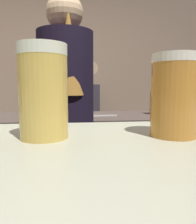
{
  "coord_description": "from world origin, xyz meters",
  "views": [
    {
      "loc": [
        0.18,
        -1.27,
        1.17
      ],
      "look_at": [
        0.24,
        -0.75,
        1.11
      ],
      "focal_mm": 35.42,
      "sensor_mm": 36.0,
      "label": 1
    }
  ],
  "objects_px": {
    "bottle_soy": "(51,79)",
    "knife_block": "(157,102)",
    "pint_glass_far": "(43,92)",
    "bartender": "(67,115)",
    "mixing_bowl": "(40,113)",
    "chefs_knife": "(102,116)",
    "pint_glass_near": "(174,96)",
    "bottle_hot_sauce": "(73,79)"
  },
  "relations": [
    {
      "from": "bottle_soy",
      "to": "knife_block",
      "type": "bearing_deg",
      "value": -53.86
    },
    {
      "from": "pint_glass_far",
      "to": "knife_block",
      "type": "bearing_deg",
      "value": 62.78
    },
    {
      "from": "bartender",
      "to": "pint_glass_far",
      "type": "xyz_separation_m",
      "value": [
        -0.0,
        -1.02,
        0.17
      ]
    },
    {
      "from": "bartender",
      "to": "bottle_soy",
      "type": "relative_size",
      "value": 8.23
    },
    {
      "from": "mixing_bowl",
      "to": "chefs_knife",
      "type": "bearing_deg",
      "value": -10.13
    },
    {
      "from": "mixing_bowl",
      "to": "pint_glass_near",
      "type": "relative_size",
      "value": 1.34
    },
    {
      "from": "chefs_knife",
      "to": "bottle_hot_sauce",
      "type": "relative_size",
      "value": 1.14
    },
    {
      "from": "chefs_knife",
      "to": "pint_glass_far",
      "type": "height_order",
      "value": "pint_glass_far"
    },
    {
      "from": "chefs_knife",
      "to": "pint_glass_near",
      "type": "distance_m",
      "value": 1.46
    },
    {
      "from": "knife_block",
      "to": "mixing_bowl",
      "type": "relative_size",
      "value": 1.57
    },
    {
      "from": "pint_glass_far",
      "to": "bottle_hot_sauce",
      "type": "relative_size",
      "value": 0.69
    },
    {
      "from": "chefs_knife",
      "to": "pint_glass_far",
      "type": "bearing_deg",
      "value": -104.04
    },
    {
      "from": "pint_glass_near",
      "to": "bottle_hot_sauce",
      "type": "distance_m",
      "value": 2.93
    },
    {
      "from": "pint_glass_far",
      "to": "bottle_hot_sauce",
      "type": "bearing_deg",
      "value": 89.29
    },
    {
      "from": "chefs_knife",
      "to": "bottle_soy",
      "type": "relative_size",
      "value": 1.15
    },
    {
      "from": "knife_block",
      "to": "bartender",
      "type": "bearing_deg",
      "value": -148.38
    },
    {
      "from": "pint_glass_near",
      "to": "bottle_soy",
      "type": "xyz_separation_m",
      "value": [
        -0.48,
        2.93,
        0.11
      ]
    },
    {
      "from": "mixing_bowl",
      "to": "pint_glass_near",
      "type": "height_order",
      "value": "pint_glass_near"
    },
    {
      "from": "pint_glass_near",
      "to": "pint_glass_far",
      "type": "height_order",
      "value": "pint_glass_far"
    },
    {
      "from": "chefs_knife",
      "to": "bottle_hot_sauce",
      "type": "height_order",
      "value": "bottle_hot_sauce"
    },
    {
      "from": "mixing_bowl",
      "to": "pint_glass_near",
      "type": "distance_m",
      "value": 1.61
    },
    {
      "from": "mixing_bowl",
      "to": "chefs_knife",
      "type": "distance_m",
      "value": 0.52
    },
    {
      "from": "bottle_hot_sauce",
      "to": "bottle_soy",
      "type": "bearing_deg",
      "value": 179.38
    },
    {
      "from": "mixing_bowl",
      "to": "bottle_hot_sauce",
      "type": "height_order",
      "value": "bottle_hot_sauce"
    },
    {
      "from": "mixing_bowl",
      "to": "pint_glass_near",
      "type": "bearing_deg",
      "value": -73.97
    },
    {
      "from": "knife_block",
      "to": "bottle_soy",
      "type": "height_order",
      "value": "bottle_soy"
    },
    {
      "from": "knife_block",
      "to": "pint_glass_near",
      "type": "distance_m",
      "value": 1.61
    },
    {
      "from": "bottle_hot_sauce",
      "to": "pint_glass_far",
      "type": "bearing_deg",
      "value": -90.71
    },
    {
      "from": "pint_glass_near",
      "to": "bartender",
      "type": "bearing_deg",
      "value": 101.33
    },
    {
      "from": "pint_glass_near",
      "to": "pint_glass_far",
      "type": "xyz_separation_m",
      "value": [
        -0.21,
        0.01,
        0.01
      ]
    },
    {
      "from": "mixing_bowl",
      "to": "bottle_soy",
      "type": "xyz_separation_m",
      "value": [
        -0.04,
        1.4,
        0.32
      ]
    },
    {
      "from": "bartender",
      "to": "knife_block",
      "type": "xyz_separation_m",
      "value": [
        0.77,
        0.47,
        0.03
      ]
    },
    {
      "from": "chefs_knife",
      "to": "pint_glass_near",
      "type": "height_order",
      "value": "pint_glass_near"
    },
    {
      "from": "knife_block",
      "to": "bottle_soy",
      "type": "xyz_separation_m",
      "value": [
        -1.04,
        1.42,
        0.24
      ]
    },
    {
      "from": "knife_block",
      "to": "bottle_soy",
      "type": "bearing_deg",
      "value": 126.14
    },
    {
      "from": "mixing_bowl",
      "to": "bartender",
      "type": "bearing_deg",
      "value": -64.92
    },
    {
      "from": "bartender",
      "to": "mixing_bowl",
      "type": "relative_size",
      "value": 9.59
    },
    {
      "from": "knife_block",
      "to": "bottle_soy",
      "type": "relative_size",
      "value": 1.34
    },
    {
      "from": "pint_glass_far",
      "to": "pint_glass_near",
      "type": "bearing_deg",
      "value": -2.82
    },
    {
      "from": "knife_block",
      "to": "bottle_hot_sauce",
      "type": "xyz_separation_m",
      "value": [
        -0.73,
        1.42,
        0.24
      ]
    },
    {
      "from": "bartender",
      "to": "bottle_soy",
      "type": "distance_m",
      "value": 1.93
    },
    {
      "from": "bartender",
      "to": "bottle_soy",
      "type": "bearing_deg",
      "value": -4.68
    }
  ]
}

